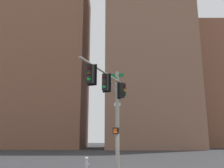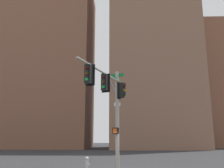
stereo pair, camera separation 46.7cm
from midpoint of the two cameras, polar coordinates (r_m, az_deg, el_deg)
The scene contains 6 objects.
signal_pole_assembly at distance 15.16m, azimuth -1.12°, elevation -3.49°, with size 2.60×5.36×6.59m.
fire_hydrant at distance 17.41m, azimuth -7.00°, elevation -17.98°, with size 0.34×0.26×0.87m.
building_brick_nearside at distance 58.63m, azimuth 7.62°, elevation 10.19°, with size 18.64×18.58×49.56m, color #845B47.
building_brick_midblock at distance 59.64m, azimuth -16.33°, elevation 4.79°, with size 20.54×16.58×38.98m, color brown.
building_glass_tower at distance 75.60m, azimuth -22.53°, elevation 11.92°, with size 27.14×32.70×64.70m, color #8CB2C6.
building_brick_farside at distance 70.38m, azimuth 19.40°, elevation -0.76°, with size 18.53×19.31×31.56m, color brown.
Camera 1 is at (-0.48, -16.50, 2.11)m, focal length 38.75 mm.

